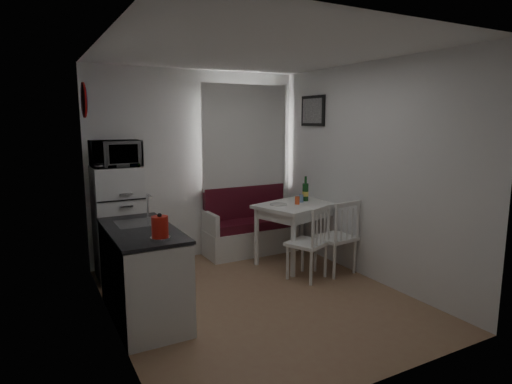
% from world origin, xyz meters
% --- Properties ---
extents(floor, '(3.00, 3.50, 0.02)m').
position_xyz_m(floor, '(0.00, 0.00, 0.00)').
color(floor, '#A37657').
rests_on(floor, ground).
extents(ceiling, '(3.00, 3.50, 0.02)m').
position_xyz_m(ceiling, '(0.00, 0.00, 2.60)').
color(ceiling, white).
rests_on(ceiling, wall_back).
extents(wall_back, '(3.00, 0.02, 2.60)m').
position_xyz_m(wall_back, '(0.00, 1.75, 1.30)').
color(wall_back, white).
rests_on(wall_back, floor).
extents(wall_front, '(3.00, 0.02, 2.60)m').
position_xyz_m(wall_front, '(0.00, -1.75, 1.30)').
color(wall_front, white).
rests_on(wall_front, floor).
extents(wall_left, '(0.02, 3.50, 2.60)m').
position_xyz_m(wall_left, '(-1.50, 0.00, 1.30)').
color(wall_left, white).
rests_on(wall_left, floor).
extents(wall_right, '(0.02, 3.50, 2.60)m').
position_xyz_m(wall_right, '(1.50, 0.00, 1.30)').
color(wall_right, white).
rests_on(wall_right, floor).
extents(window, '(1.22, 0.06, 1.47)m').
position_xyz_m(window, '(0.70, 1.72, 1.62)').
color(window, white).
rests_on(window, wall_back).
extents(curtain, '(1.35, 0.02, 1.50)m').
position_xyz_m(curtain, '(0.70, 1.65, 1.68)').
color(curtain, white).
rests_on(curtain, wall_back).
extents(kitchen_counter, '(0.62, 1.32, 1.16)m').
position_xyz_m(kitchen_counter, '(-1.20, 0.16, 0.46)').
color(kitchen_counter, white).
rests_on(kitchen_counter, floor).
extents(wall_sign, '(0.03, 0.40, 0.40)m').
position_xyz_m(wall_sign, '(-1.47, 1.45, 2.15)').
color(wall_sign, navy).
rests_on(wall_sign, wall_left).
extents(picture_frame, '(0.04, 0.52, 0.42)m').
position_xyz_m(picture_frame, '(1.48, 1.10, 2.05)').
color(picture_frame, black).
rests_on(picture_frame, wall_right).
extents(bench, '(1.35, 0.52, 0.96)m').
position_xyz_m(bench, '(0.69, 1.51, 0.32)').
color(bench, white).
rests_on(bench, floor).
extents(dining_table, '(1.27, 1.05, 0.82)m').
position_xyz_m(dining_table, '(1.07, 0.82, 0.73)').
color(dining_table, white).
rests_on(dining_table, floor).
extents(chair_left, '(0.56, 0.56, 0.49)m').
position_xyz_m(chair_left, '(0.82, 0.16, 0.57)').
color(chair_left, white).
rests_on(chair_left, floor).
extents(chair_right, '(0.49, 0.47, 0.51)m').
position_xyz_m(chair_right, '(1.25, 0.15, 0.58)').
color(chair_right, white).
rests_on(chair_right, floor).
extents(fridge, '(0.55, 0.55, 1.38)m').
position_xyz_m(fridge, '(-1.18, 1.40, 0.69)').
color(fridge, white).
rests_on(fridge, floor).
extents(microwave, '(0.56, 0.38, 0.31)m').
position_xyz_m(microwave, '(-1.18, 1.35, 1.53)').
color(microwave, white).
rests_on(microwave, fridge).
extents(kettle, '(0.17, 0.17, 0.23)m').
position_xyz_m(kettle, '(-1.15, -0.34, 1.02)').
color(kettle, red).
rests_on(kettle, kitchen_counter).
extents(wine_bottle, '(0.09, 0.09, 0.34)m').
position_xyz_m(wine_bottle, '(1.25, 0.92, 0.99)').
color(wine_bottle, '#16461B').
rests_on(wine_bottle, dining_table).
extents(drinking_glass_orange, '(0.06, 0.06, 0.10)m').
position_xyz_m(drinking_glass_orange, '(1.02, 0.77, 0.87)').
color(drinking_glass_orange, '#FA5929').
rests_on(drinking_glass_orange, dining_table).
extents(drinking_glass_blue, '(0.06, 0.06, 0.10)m').
position_xyz_m(drinking_glass_blue, '(1.15, 0.87, 0.87)').
color(drinking_glass_blue, '#79A1CE').
rests_on(drinking_glass_blue, dining_table).
extents(plate, '(0.23, 0.23, 0.02)m').
position_xyz_m(plate, '(0.77, 0.84, 0.83)').
color(plate, white).
rests_on(plate, dining_table).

